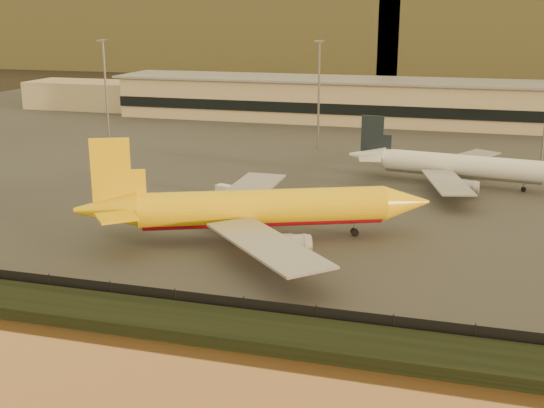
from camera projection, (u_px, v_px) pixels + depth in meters
The scene contains 11 objects.
ground at pixel (261, 274), 86.40m from camera, with size 900.00×900.00×0.00m, color black.
embankment at pixel (213, 326), 70.49m from camera, with size 320.00×7.00×1.40m, color black.
tarmac at pixel (368, 141), 174.24m from camera, with size 320.00×220.00×0.20m, color #2D2D2D.
perimeter_fence at pixel (226, 305), 74.02m from camera, with size 300.00×0.05×2.20m, color black.
terminal_building at pixel (336, 100), 204.65m from camera, with size 202.00×25.00×12.60m.
apron_light_masts at pixel (427, 89), 147.51m from camera, with size 152.20×12.20×25.40m.
distant_hills at pixel (395, 12), 397.75m from camera, with size 470.00×160.00×70.00m.
dhl_cargo_jet at pixel (257, 209), 97.56m from camera, with size 49.08×46.45×15.31m.
white_narrowbody_jet at pixel (458, 166), 128.51m from camera, with size 42.70×41.33×12.27m.
gse_vehicle_yellow at pixel (325, 199), 116.31m from camera, with size 4.22×1.90×1.90m, color yellow.
gse_vehicle_white at pixel (226, 190), 122.86m from camera, with size 3.66×1.65×1.65m, color white.
Camera 1 is at (23.51, -77.19, 32.16)m, focal length 45.00 mm.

